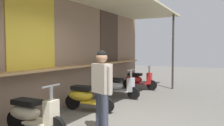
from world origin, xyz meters
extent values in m
cube|color=#7F6651|center=(0.00, 2.02, 1.65)|extent=(12.98, 0.25, 3.29)
cube|color=#A87F51|center=(0.00, 1.72, 1.12)|extent=(11.69, 0.36, 0.05)
cube|color=gold|center=(-0.05, 1.89, 1.99)|extent=(1.49, 0.02, 1.87)
cube|color=#423328|center=(3.82, 1.89, 2.07)|extent=(1.40, 0.02, 1.86)
cylinder|color=#332D28|center=(5.45, -0.16, 1.52)|extent=(0.08, 0.08, 3.05)
ellipsoid|color=beige|center=(-0.90, 1.25, 0.40)|extent=(0.40, 0.71, 0.30)
cube|color=black|center=(-0.90, 1.20, 0.60)|extent=(0.31, 0.56, 0.10)
cube|color=beige|center=(-0.89, 0.90, 0.25)|extent=(0.39, 0.51, 0.04)
cube|color=beige|center=(-0.89, 0.60, 0.47)|extent=(0.28, 0.17, 0.44)
cylinder|color=#B7B7BC|center=(-0.89, 0.60, 0.60)|extent=(0.07, 0.07, 0.70)
cylinder|color=#B7B7BC|center=(-0.89, 0.60, 0.95)|extent=(0.46, 0.05, 0.04)
cylinder|color=black|center=(-0.91, 1.50, 0.20)|extent=(0.11, 0.40, 0.40)
ellipsoid|color=gold|center=(0.96, 1.25, 0.40)|extent=(0.43, 0.73, 0.30)
cube|color=black|center=(0.97, 1.20, 0.60)|extent=(0.34, 0.57, 0.10)
cube|color=gold|center=(0.99, 0.90, 0.25)|extent=(0.42, 0.53, 0.04)
cube|color=gold|center=(1.01, 0.60, 0.47)|extent=(0.29, 0.18, 0.44)
cylinder|color=#B7B7BC|center=(1.01, 0.60, 0.60)|extent=(0.07, 0.07, 0.70)
cylinder|color=#B7B7BC|center=(1.01, 0.60, 0.95)|extent=(0.46, 0.07, 0.04)
cylinder|color=black|center=(1.02, 0.50, 0.20)|extent=(0.13, 0.41, 0.40)
cylinder|color=black|center=(0.94, 1.50, 0.20)|extent=(0.13, 0.41, 0.40)
ellipsoid|color=#B2B5BA|center=(2.89, 1.25, 0.40)|extent=(0.42, 0.72, 0.30)
cube|color=black|center=(2.89, 1.20, 0.60)|extent=(0.33, 0.57, 0.10)
cube|color=#B2B5BA|center=(2.87, 0.90, 0.25)|extent=(0.41, 0.52, 0.04)
cube|color=#B2B5BA|center=(2.85, 0.60, 0.47)|extent=(0.29, 0.18, 0.44)
cylinder|color=#B7B7BC|center=(2.85, 0.60, 0.60)|extent=(0.07, 0.07, 0.70)
cylinder|color=#B7B7BC|center=(2.85, 0.60, 0.95)|extent=(0.46, 0.06, 0.04)
cylinder|color=black|center=(2.85, 0.50, 0.20)|extent=(0.12, 0.41, 0.40)
cylinder|color=black|center=(2.91, 1.50, 0.20)|extent=(0.12, 0.41, 0.40)
ellipsoid|color=red|center=(4.72, 1.25, 0.40)|extent=(0.42, 0.72, 0.30)
cube|color=black|center=(4.72, 1.20, 0.60)|extent=(0.33, 0.56, 0.10)
cube|color=red|center=(4.73, 0.90, 0.25)|extent=(0.41, 0.52, 0.04)
cube|color=red|center=(4.75, 0.60, 0.47)|extent=(0.29, 0.17, 0.44)
cylinder|color=#B7B7BC|center=(4.75, 0.60, 0.60)|extent=(0.07, 0.07, 0.70)
cylinder|color=#B7B7BC|center=(4.75, 0.60, 0.95)|extent=(0.46, 0.06, 0.04)
cylinder|color=black|center=(4.76, 0.50, 0.20)|extent=(0.12, 0.40, 0.40)
cylinder|color=black|center=(4.70, 1.50, 0.20)|extent=(0.12, 0.40, 0.40)
cylinder|color=#383D4C|center=(-0.18, 0.01, 0.39)|extent=(0.12, 0.12, 0.79)
cylinder|color=#383D4C|center=(-0.36, -0.23, 0.39)|extent=(0.12, 0.12, 0.79)
cube|color=#ADA393|center=(-0.27, -0.11, 1.06)|extent=(0.33, 0.44, 0.56)
sphere|color=#A37556|center=(-0.27, -0.11, 1.46)|extent=(0.21, 0.21, 0.21)
sphere|color=black|center=(-0.27, -0.11, 1.50)|extent=(0.20, 0.20, 0.20)
cylinder|color=#ADA393|center=(-0.19, 0.11, 1.04)|extent=(0.08, 0.08, 0.52)
cylinder|color=#ADA393|center=(-0.36, -0.33, 1.04)|extent=(0.08, 0.08, 0.52)
camera|label=1|loc=(-4.11, -2.30, 1.61)|focal=37.58mm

